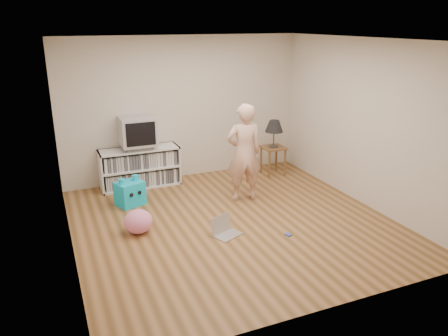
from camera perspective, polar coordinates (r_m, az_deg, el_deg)
ground at (r=6.52m, az=1.16°, el=-7.08°), size 4.50×4.50×0.00m
walls at (r=6.06m, az=1.24°, el=4.04°), size 4.52×4.52×2.60m
ceiling at (r=5.87m, az=1.33°, el=16.41°), size 4.50×4.50×0.01m
media_unit at (r=7.93m, az=-10.95°, el=0.12°), size 1.40×0.45×0.70m
dvd_deck at (r=7.81m, az=-11.10°, el=2.76°), size 0.45×0.35×0.07m
crt_tv at (r=7.73m, az=-11.23°, el=4.78°), size 0.60×0.53×0.50m
side_table at (r=8.41m, az=6.44°, el=1.88°), size 0.42×0.42×0.55m
table_lamp at (r=8.27m, az=6.57°, el=5.37°), size 0.34×0.34×0.52m
person at (r=7.06m, az=2.60°, el=1.99°), size 0.63×0.46×1.61m
laptop at (r=6.14m, az=0.07°, el=-8.04°), size 0.45×0.41×0.25m
playing_cards at (r=6.20m, az=8.39°, el=-8.60°), size 0.09×0.11×0.02m
plush_blue at (r=7.19m, az=-12.18°, el=-3.21°), size 0.50×0.45×0.47m
plush_pink at (r=6.26m, az=-11.14°, el=-6.86°), size 0.44×0.44×0.34m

